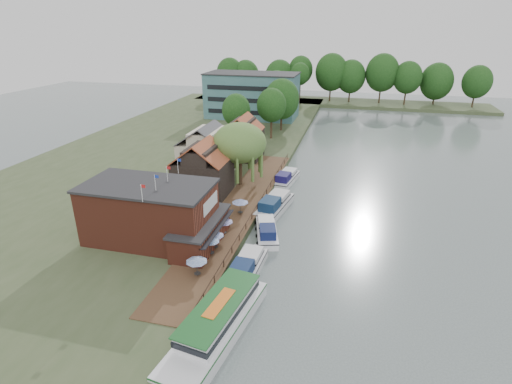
% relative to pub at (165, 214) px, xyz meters
% --- Properties ---
extents(ground, '(260.00, 260.00, 0.00)m').
position_rel_pub_xyz_m(ground, '(14.00, 1.00, -4.65)').
color(ground, '#4D5959').
rests_on(ground, ground).
extents(land_bank, '(50.00, 140.00, 1.00)m').
position_rel_pub_xyz_m(land_bank, '(-16.00, 36.00, -4.15)').
color(land_bank, '#384728').
rests_on(land_bank, ground).
extents(quay_deck, '(6.00, 50.00, 0.10)m').
position_rel_pub_xyz_m(quay_deck, '(6.00, 11.00, -3.60)').
color(quay_deck, '#47301E').
rests_on(quay_deck, land_bank).
extents(quay_rail, '(0.20, 49.00, 1.00)m').
position_rel_pub_xyz_m(quay_rail, '(8.70, 11.50, -3.15)').
color(quay_rail, black).
rests_on(quay_rail, land_bank).
extents(pub, '(20.00, 11.00, 7.30)m').
position_rel_pub_xyz_m(pub, '(0.00, 0.00, 0.00)').
color(pub, maroon).
rests_on(pub, land_bank).
extents(hotel_block, '(25.40, 12.40, 12.30)m').
position_rel_pub_xyz_m(hotel_block, '(-8.00, 71.00, 2.50)').
color(hotel_block, '#38666B').
rests_on(hotel_block, land_bank).
extents(cottage_a, '(8.60, 7.60, 8.50)m').
position_rel_pub_xyz_m(cottage_a, '(-1.00, 15.00, 0.60)').
color(cottage_a, black).
rests_on(cottage_a, land_bank).
extents(cottage_b, '(9.60, 8.60, 8.50)m').
position_rel_pub_xyz_m(cottage_b, '(-4.00, 25.00, 0.60)').
color(cottage_b, beige).
rests_on(cottage_b, land_bank).
extents(cottage_c, '(7.60, 7.60, 8.50)m').
position_rel_pub_xyz_m(cottage_c, '(0.00, 34.00, 0.60)').
color(cottage_c, black).
rests_on(cottage_c, land_bank).
extents(willow, '(8.60, 8.60, 10.43)m').
position_rel_pub_xyz_m(willow, '(3.50, 20.00, 1.56)').
color(willow, '#476B2D').
rests_on(willow, land_bank).
extents(umbrella_0, '(2.29, 2.29, 2.38)m').
position_rel_pub_xyz_m(umbrella_0, '(6.58, -6.35, -2.36)').
color(umbrella_0, navy).
rests_on(umbrella_0, quay_deck).
extents(umbrella_1, '(2.03, 2.03, 2.38)m').
position_rel_pub_xyz_m(umbrella_1, '(6.55, -2.06, -2.36)').
color(umbrella_1, '#1C4E9B').
rests_on(umbrella_1, quay_deck).
extents(umbrella_2, '(2.21, 2.21, 2.38)m').
position_rel_pub_xyz_m(umbrella_2, '(6.53, -0.69, -2.36)').
color(umbrella_2, navy).
rests_on(umbrella_2, quay_deck).
extents(umbrella_3, '(2.39, 2.39, 2.38)m').
position_rel_pub_xyz_m(umbrella_3, '(6.40, 2.84, -2.36)').
color(umbrella_3, navy).
rests_on(umbrella_3, quay_deck).
extents(umbrella_4, '(2.32, 2.32, 2.38)m').
position_rel_pub_xyz_m(umbrella_4, '(6.75, 9.01, -2.36)').
color(umbrella_4, navy).
rests_on(umbrella_4, quay_deck).
extents(cruiser_0, '(3.47, 9.75, 2.33)m').
position_rel_pub_xyz_m(cruiser_0, '(11.05, -3.05, -3.49)').
color(cruiser_0, silver).
rests_on(cruiser_0, ground).
extents(cruiser_1, '(5.42, 9.56, 2.18)m').
position_rel_pub_xyz_m(cruiser_1, '(11.29, 5.82, -3.56)').
color(cruiser_1, white).
rests_on(cruiser_1, ground).
extents(cruiser_2, '(5.04, 11.08, 2.62)m').
position_rel_pub_xyz_m(cruiser_2, '(10.68, 13.67, -3.34)').
color(cruiser_2, silver).
rests_on(cruiser_2, ground).
extents(cruiser_3, '(4.23, 9.69, 2.25)m').
position_rel_pub_xyz_m(cruiser_3, '(10.32, 25.33, -3.52)').
color(cruiser_3, silver).
rests_on(cruiser_3, ground).
extents(tour_boat, '(6.24, 15.03, 3.18)m').
position_rel_pub_xyz_m(tour_boat, '(11.04, -13.01, -3.06)').
color(tour_boat, silver).
rests_on(tour_boat, ground).
extents(swan, '(0.44, 0.44, 0.44)m').
position_rel_pub_xyz_m(swan, '(11.95, -9.78, -4.43)').
color(swan, white).
rests_on(swan, ground).
extents(bank_tree_0, '(6.27, 6.27, 10.82)m').
position_rel_pub_xyz_m(bank_tree_0, '(-4.63, 44.69, 1.76)').
color(bank_tree_0, '#143811').
rests_on(bank_tree_0, land_bank).
extents(bank_tree_1, '(6.69, 6.69, 11.54)m').
position_rel_pub_xyz_m(bank_tree_1, '(2.21, 49.79, 2.12)').
color(bank_tree_1, '#143811').
rests_on(bank_tree_1, land_bank).
extents(bank_tree_2, '(8.56, 8.56, 12.65)m').
position_rel_pub_xyz_m(bank_tree_2, '(2.97, 57.98, 2.67)').
color(bank_tree_2, '#143811').
rests_on(bank_tree_2, land_bank).
extents(bank_tree_3, '(8.61, 8.61, 11.84)m').
position_rel_pub_xyz_m(bank_tree_3, '(-1.38, 77.18, 2.27)').
color(bank_tree_3, '#143811').
rests_on(bank_tree_3, land_bank).
extents(bank_tree_4, '(6.82, 6.82, 11.63)m').
position_rel_pub_xyz_m(bank_tree_4, '(-4.01, 85.40, 2.17)').
color(bank_tree_4, '#143811').
rests_on(bank_tree_4, land_bank).
extents(bank_tree_5, '(6.29, 6.29, 13.23)m').
position_rel_pub_xyz_m(bank_tree_5, '(1.79, 94.95, 2.96)').
color(bank_tree_5, '#143811').
rests_on(bank_tree_5, land_bank).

